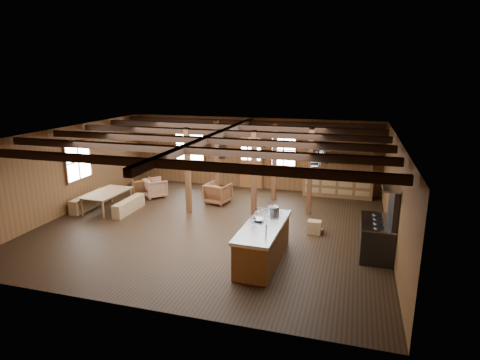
# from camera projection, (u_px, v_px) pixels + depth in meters

# --- Properties ---
(room) EXTENTS (10.04, 9.04, 2.84)m
(room) POSITION_uv_depth(u_px,v_px,m) (212.00, 181.00, 11.66)
(room) COLOR black
(room) RESTS_ON ground
(ceiling_joists) EXTENTS (9.80, 8.82, 0.18)m
(ceiling_joists) POSITION_uv_depth(u_px,v_px,m) (214.00, 137.00, 11.50)
(ceiling_joists) COLOR black
(ceiling_joists) RESTS_ON ceiling
(timber_posts) EXTENTS (3.95, 2.35, 2.80)m
(timber_posts) POSITION_uv_depth(u_px,v_px,m) (248.00, 167.00, 13.45)
(timber_posts) COLOR #472514
(timber_posts) RESTS_ON floor
(back_door) EXTENTS (1.02, 0.08, 2.15)m
(back_door) POSITION_uv_depth(u_px,v_px,m) (251.00, 166.00, 15.92)
(back_door) COLOR brown
(back_door) RESTS_ON floor
(window_back_left) EXTENTS (1.32, 0.06, 1.32)m
(window_back_left) POSITION_uv_depth(u_px,v_px,m) (190.00, 145.00, 16.45)
(window_back_left) COLOR white
(window_back_left) RESTS_ON wall_back
(window_back_right) EXTENTS (1.02, 0.06, 1.32)m
(window_back_right) POSITION_uv_depth(u_px,v_px,m) (284.00, 150.00, 15.40)
(window_back_right) COLOR white
(window_back_right) RESTS_ON wall_back
(window_left) EXTENTS (0.14, 1.24, 1.32)m
(window_left) POSITION_uv_depth(u_px,v_px,m) (78.00, 161.00, 13.41)
(window_left) COLOR white
(window_left) RESTS_ON wall_back
(notice_boards) EXTENTS (1.08, 0.03, 0.90)m
(notice_boards) POSITION_uv_depth(u_px,v_px,m) (215.00, 146.00, 16.14)
(notice_boards) COLOR beige
(notice_boards) RESTS_ON wall_back
(back_counter) EXTENTS (2.55, 0.60, 2.45)m
(back_counter) POSITION_uv_depth(u_px,v_px,m) (338.00, 181.00, 14.85)
(back_counter) COLOR brown
(back_counter) RESTS_ON floor
(pendant_lamps) EXTENTS (1.86, 2.36, 0.66)m
(pendant_lamps) POSITION_uv_depth(u_px,v_px,m) (157.00, 143.00, 12.98)
(pendant_lamps) COLOR #2D2D2F
(pendant_lamps) RESTS_ON ceiling
(pot_rack) EXTENTS (0.42, 3.00, 0.46)m
(pot_rack) POSITION_uv_depth(u_px,v_px,m) (322.00, 155.00, 11.02)
(pot_rack) COLOR #2D2D2F
(pot_rack) RESTS_ON ceiling
(kitchen_island) EXTENTS (0.95, 2.52, 1.20)m
(kitchen_island) POSITION_uv_depth(u_px,v_px,m) (263.00, 243.00, 9.66)
(kitchen_island) COLOR brown
(kitchen_island) RESTS_ON floor
(step_stool) EXTENTS (0.43, 0.31, 0.38)m
(step_stool) POSITION_uv_depth(u_px,v_px,m) (314.00, 227.00, 11.44)
(step_stool) COLOR olive
(step_stool) RESTS_ON floor
(commercial_range) EXTENTS (0.79, 1.54, 1.90)m
(commercial_range) POSITION_uv_depth(u_px,v_px,m) (379.00, 232.00, 9.96)
(commercial_range) COLOR #2D2D2F
(commercial_range) RESTS_ON floor
(dining_table) EXTENTS (1.02, 1.77, 0.61)m
(dining_table) POSITION_uv_depth(u_px,v_px,m) (108.00, 201.00, 13.42)
(dining_table) COLOR brown
(dining_table) RESTS_ON floor
(bench_wall) EXTENTS (0.32, 1.72, 0.47)m
(bench_wall) POSITION_uv_depth(u_px,v_px,m) (89.00, 201.00, 13.64)
(bench_wall) COLOR olive
(bench_wall) RESTS_ON floor
(bench_aisle) EXTENTS (0.29, 1.57, 0.43)m
(bench_aisle) POSITION_uv_depth(u_px,v_px,m) (129.00, 206.00, 13.23)
(bench_aisle) COLOR olive
(bench_aisle) RESTS_ON floor
(armchair_a) EXTENTS (1.00, 1.00, 0.66)m
(armchair_a) POSITION_uv_depth(u_px,v_px,m) (142.00, 187.00, 15.04)
(armchair_a) COLOR brown
(armchair_a) RESTS_ON floor
(armchair_b) EXTENTS (0.92, 0.94, 0.73)m
(armchair_b) POSITION_uv_depth(u_px,v_px,m) (218.00, 193.00, 14.10)
(armchair_b) COLOR brown
(armchair_b) RESTS_ON floor
(armchair_c) EXTENTS (1.06, 1.06, 0.69)m
(armchair_c) POSITION_uv_depth(u_px,v_px,m) (155.00, 188.00, 14.82)
(armchair_c) COLOR #956043
(armchair_c) RESTS_ON floor
(counter_pot) EXTENTS (0.30, 0.30, 0.18)m
(counter_pot) POSITION_uv_depth(u_px,v_px,m) (274.00, 210.00, 10.33)
(counter_pot) COLOR #B1B3B8
(counter_pot) RESTS_ON kitchen_island
(bowl) EXTENTS (0.32, 0.32, 0.07)m
(bowl) POSITION_uv_depth(u_px,v_px,m) (258.00, 220.00, 9.78)
(bowl) COLOR silver
(bowl) RESTS_ON kitchen_island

